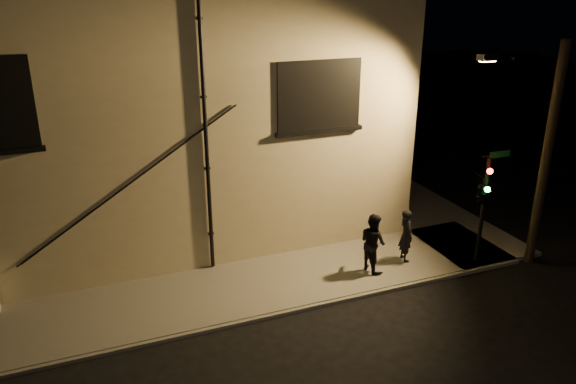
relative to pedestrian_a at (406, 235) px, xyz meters
name	(u,v)px	position (x,y,z in m)	size (l,w,h in m)	color
ground	(308,308)	(-3.73, -1.21, -0.94)	(90.00, 90.00, 0.00)	black
sidewalk	(289,233)	(-2.51, 3.18, -0.88)	(21.00, 16.00, 0.12)	#636059
building	(131,90)	(-6.73, 7.79, 3.47)	(16.20, 12.23, 8.80)	#C1B28A
pedestrian_a	(406,235)	(0.00, 0.00, 0.00)	(0.60, 0.39, 1.64)	black
pedestrian_b	(373,242)	(-1.23, -0.17, 0.06)	(0.86, 0.67, 1.76)	black
traffic_signal	(482,192)	(1.82, -0.95, 1.48)	(1.29, 2.01, 3.41)	black
streetlamp_pole	(543,149)	(3.53, -1.24, 2.64)	(2.01, 1.38, 6.66)	black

